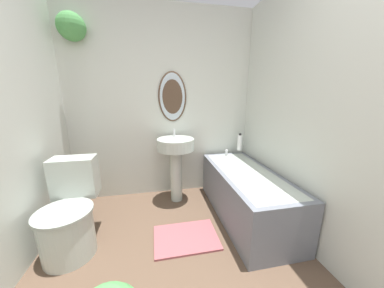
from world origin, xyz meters
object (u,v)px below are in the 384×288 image
pedestal_sink (176,155)px  toilet (70,215)px  bathtub (245,193)px  shampoo_bottle (240,142)px

pedestal_sink → toilet: bearing=-147.7°
toilet → bathtub: size_ratio=0.55×
toilet → shampoo_bottle: 2.06m
bathtub → toilet: bearing=-175.1°
bathtub → shampoo_bottle: size_ratio=6.05×
pedestal_sink → bathtub: bearing=-34.2°
bathtub → shampoo_bottle: bearing=73.4°
bathtub → shampoo_bottle: 0.74m
toilet → pedestal_sink: size_ratio=0.84×
pedestal_sink → shampoo_bottle: bearing=5.3°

